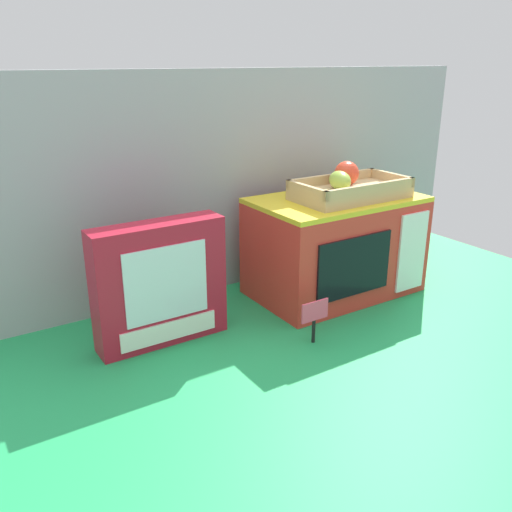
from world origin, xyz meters
name	(u,v)px	position (x,y,z in m)	size (l,w,h in m)	color
ground_plane	(273,310)	(0.00, 0.00, 0.00)	(1.70, 1.70, 0.00)	#219E54
display_back_panel	(227,182)	(0.00, 0.22, 0.29)	(1.61, 0.03, 0.57)	#A0A3A8
toy_microwave	(335,246)	(0.21, 0.01, 0.13)	(0.43, 0.27, 0.26)	red
food_groups_crate	(349,188)	(0.23, -0.01, 0.29)	(0.29, 0.16, 0.09)	tan
cookie_set_box	(160,284)	(-0.29, 0.01, 0.14)	(0.29, 0.08, 0.27)	#B2192D
price_sign	(315,315)	(-0.01, -0.18, 0.07)	(0.07, 0.01, 0.10)	black
loose_toy_apple	(396,256)	(0.49, 0.06, 0.03)	(0.06, 0.06, 0.06)	red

